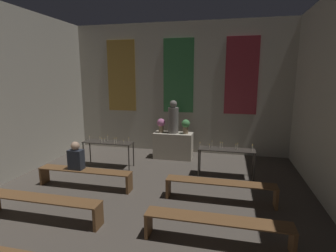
% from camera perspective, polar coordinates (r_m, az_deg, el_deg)
% --- Properties ---
extents(wall_back, '(8.08, 0.16, 4.68)m').
position_cam_1_polar(wall_back, '(9.68, 2.34, 8.22)').
color(wall_back, '#B2AD9E').
rests_on(wall_back, ground_plane).
extents(altar, '(1.32, 0.56, 0.90)m').
position_cam_1_polar(altar, '(9.07, 1.14, -4.26)').
color(altar, '#BCB29E').
rests_on(altar, ground_plane).
extents(statue, '(0.35, 0.35, 1.12)m').
position_cam_1_polar(statue, '(8.87, 1.17, 1.67)').
color(statue, slate).
rests_on(statue, altar).
extents(flower_vase_left, '(0.28, 0.28, 0.48)m').
position_cam_1_polar(flower_vase_left, '(9.00, -1.51, 0.42)').
color(flower_vase_left, '#937A5B').
rests_on(flower_vase_left, altar).
extents(flower_vase_right, '(0.28, 0.28, 0.48)m').
position_cam_1_polar(flower_vase_right, '(8.83, 3.88, 0.19)').
color(flower_vase_right, '#937A5B').
rests_on(flower_vase_right, altar).
extents(candle_rack_left, '(1.56, 0.46, 0.99)m').
position_cam_1_polar(candle_rack_left, '(8.38, -12.88, -4.01)').
color(candle_rack_left, '#332D28').
rests_on(candle_rack_left, ground_plane).
extents(candle_rack_right, '(1.56, 0.46, 0.99)m').
position_cam_1_polar(candle_rack_right, '(7.57, 12.57, -5.60)').
color(candle_rack_right, '#332D28').
rests_on(candle_rack_right, ground_plane).
extents(pew_third_left, '(2.46, 0.36, 0.48)m').
position_cam_1_polar(pew_third_left, '(5.91, -25.73, -14.91)').
color(pew_third_left, brown).
rests_on(pew_third_left, ground_plane).
extents(pew_third_right, '(2.46, 0.36, 0.48)m').
position_cam_1_polar(pew_third_right, '(4.77, 10.53, -20.43)').
color(pew_third_right, brown).
rests_on(pew_third_right, ground_plane).
extents(pew_back_left, '(2.46, 0.36, 0.48)m').
position_cam_1_polar(pew_back_left, '(7.10, -17.65, -9.94)').
color(pew_back_left, brown).
rests_on(pew_back_left, ground_plane).
extents(pew_back_right, '(2.46, 0.36, 0.48)m').
position_cam_1_polar(pew_back_right, '(6.19, 11.24, -12.81)').
color(pew_back_right, brown).
rests_on(pew_back_right, ground_plane).
extents(person_seated, '(0.36, 0.24, 0.72)m').
position_cam_1_polar(person_seated, '(7.07, -19.40, -6.39)').
color(person_seated, '#282D38').
rests_on(person_seated, pew_back_left).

